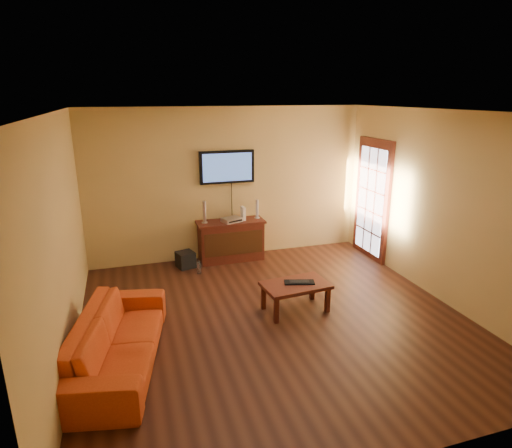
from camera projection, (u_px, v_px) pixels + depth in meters
name	position (u px, v px, depth m)	size (l,w,h in m)	color
ground_plane	(275.00, 318.00, 5.76)	(5.00, 5.00, 0.00)	black
room_walls	(261.00, 186.00, 5.83)	(5.00, 5.00, 5.00)	tan
french_door	(372.00, 201.00, 7.70)	(0.07, 1.02, 2.22)	#45180F
media_console	(231.00, 240.00, 7.70)	(1.20, 0.46, 0.73)	#45180F
television	(227.00, 167.00, 7.50)	(0.98, 0.08, 0.58)	black
coffee_table	(296.00, 288.00, 5.88)	(0.95, 0.62, 0.41)	#45180F
sofa	(117.00, 332.00, 4.68)	(2.05, 0.60, 0.80)	#C74216
speaker_left	(204.00, 213.00, 7.43)	(0.11, 0.11, 0.39)	silver
speaker_right	(257.00, 210.00, 7.74)	(0.09, 0.09, 0.34)	silver
av_receiver	(232.00, 220.00, 7.55)	(0.33, 0.23, 0.07)	silver
game_console	(243.00, 213.00, 7.65)	(0.05, 0.17, 0.24)	white
subwoofer	(186.00, 260.00, 7.42)	(0.28, 0.28, 0.28)	black
bottle	(199.00, 268.00, 7.17)	(0.08, 0.08, 0.22)	white
keyboard	(299.00, 282.00, 5.88)	(0.44, 0.26, 0.02)	black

